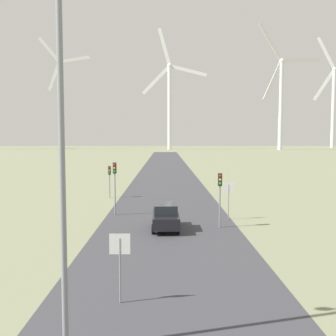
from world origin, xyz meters
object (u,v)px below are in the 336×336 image
(traffic_light_post_near_left, at_px, (115,177))
(car_approaching, at_px, (166,217))
(streetlamp, at_px, (61,123))
(traffic_light_post_near_right, at_px, (220,188))
(stop_sign_near, at_px, (120,254))
(wind_turbine_left, at_px, (60,97))
(wind_turbine_center, at_px, (170,98))
(stop_sign_far, at_px, (229,194))
(wind_turbine_far_right, at_px, (333,99))
(traffic_light_post_mid_left, at_px, (109,175))
(wind_turbine_right, at_px, (281,94))

(traffic_light_post_near_left, relative_size, car_approaching, 1.05)
(streetlamp, xyz_separation_m, traffic_light_post_near_right, (6.88, 16.20, -3.96))
(stop_sign_near, height_order, wind_turbine_left, wind_turbine_left)
(wind_turbine_center, bearing_deg, stop_sign_near, -91.25)
(stop_sign_near, bearing_deg, traffic_light_post_near_left, 97.83)
(streetlamp, height_order, traffic_light_post_near_right, streetlamp)
(stop_sign_far, xyz_separation_m, traffic_light_post_near_right, (-1.06, -2.71, 0.80))
(wind_turbine_far_right, bearing_deg, stop_sign_near, -114.80)
(traffic_light_post_mid_left, height_order, car_approaching, traffic_light_post_mid_left)
(streetlamp, distance_m, stop_sign_far, 21.06)
(traffic_light_post_mid_left, xyz_separation_m, wind_turbine_right, (66.27, 164.02, 26.31))
(traffic_light_post_near_right, xyz_separation_m, traffic_light_post_mid_left, (-9.78, 13.97, -0.36))
(traffic_light_post_near_left, bearing_deg, stop_sign_far, -11.93)
(streetlamp, bearing_deg, stop_sign_far, 67.21)
(streetlamp, bearing_deg, wind_turbine_left, 104.76)
(wind_turbine_right, height_order, wind_turbine_far_right, wind_turbine_far_right)
(stop_sign_far, distance_m, wind_turbine_right, 185.77)
(traffic_light_post_near_right, relative_size, wind_turbine_right, 0.06)
(stop_sign_far, distance_m, traffic_light_post_mid_left, 15.64)
(streetlamp, relative_size, traffic_light_post_near_left, 2.51)
(traffic_light_post_near_left, xyz_separation_m, traffic_light_post_near_right, (8.03, -4.63, -0.33))
(stop_sign_near, bearing_deg, traffic_light_post_near_right, 66.15)
(traffic_light_post_near_left, height_order, wind_turbine_center, wind_turbine_center)
(wind_turbine_far_right, bearing_deg, wind_turbine_left, -175.01)
(traffic_light_post_near_left, relative_size, wind_turbine_right, 0.07)
(traffic_light_post_mid_left, bearing_deg, wind_turbine_left, 106.16)
(stop_sign_near, bearing_deg, wind_turbine_far_right, 65.20)
(car_approaching, relative_size, wind_turbine_left, 0.06)
(streetlamp, bearing_deg, traffic_light_post_near_right, 66.98)
(stop_sign_far, distance_m, wind_turbine_far_right, 242.09)
(stop_sign_near, relative_size, traffic_light_post_near_left, 0.63)
(wind_turbine_right, distance_m, wind_turbine_far_right, 62.69)
(wind_turbine_left, distance_m, wind_turbine_far_right, 168.39)
(stop_sign_near, height_order, wind_turbine_far_right, wind_turbine_far_right)
(wind_turbine_center, bearing_deg, streetlamp, -91.57)
(stop_sign_far, xyz_separation_m, traffic_light_post_mid_left, (-10.84, 11.26, 0.43))
(stop_sign_far, height_order, car_approaching, stop_sign_far)
(streetlamp, relative_size, car_approaching, 2.65)
(stop_sign_far, height_order, traffic_light_post_near_left, traffic_light_post_near_left)
(traffic_light_post_near_right, distance_m, wind_turbine_center, 190.92)
(stop_sign_far, relative_size, wind_turbine_far_right, 0.04)
(traffic_light_post_near_right, relative_size, traffic_light_post_mid_left, 1.15)
(traffic_light_post_near_left, distance_m, car_approaching, 7.07)
(stop_sign_near, xyz_separation_m, wind_turbine_right, (62.13, 190.75, 26.88))
(traffic_light_post_near_left, bearing_deg, car_approaching, -51.37)
(streetlamp, distance_m, wind_turbine_center, 206.61)
(traffic_light_post_mid_left, height_order, wind_turbine_far_right, wind_turbine_far_right)
(traffic_light_post_near_right, bearing_deg, wind_turbine_far_right, 65.14)
(car_approaching, height_order, wind_turbine_right, wind_turbine_right)
(wind_turbine_right, bearing_deg, streetlamp, -108.07)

